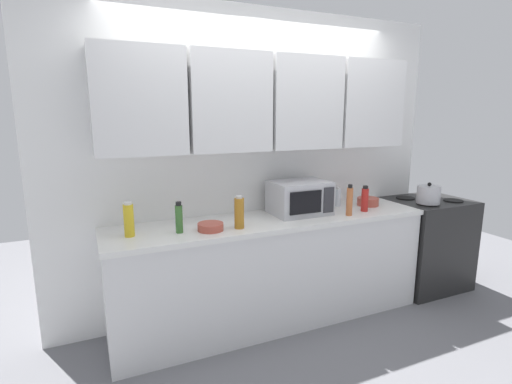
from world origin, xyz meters
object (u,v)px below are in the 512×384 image
(bottle_clear_tall, at_px, (337,197))
(bottle_green_oil, at_px, (179,218))
(bottle_yellow_mustard, at_px, (129,220))
(bottle_spice_jar, at_px, (350,201))
(bowl_ceramic_small, at_px, (368,202))
(bowl_mixing_large, at_px, (210,227))
(stove_range, at_px, (425,243))
(microwave, at_px, (300,198))
(kettle, at_px, (429,195))
(bottle_red_sauce, at_px, (365,199))
(bottle_amber_vinegar, at_px, (239,213))

(bottle_clear_tall, relative_size, bottle_green_oil, 0.77)
(bottle_yellow_mustard, distance_m, bottle_spice_jar, 1.76)
(bowl_ceramic_small, distance_m, bowl_mixing_large, 1.59)
(stove_range, distance_m, microwave, 1.56)
(bottle_green_oil, xyz_separation_m, bottle_spice_jar, (1.41, -0.10, 0.02))
(kettle, distance_m, microwave, 1.29)
(stove_range, xyz_separation_m, bottle_red_sauce, (-0.89, -0.10, 0.56))
(stove_range, xyz_separation_m, bottle_amber_vinegar, (-2.08, -0.13, 0.57))
(bottle_clear_tall, distance_m, bottle_red_sauce, 0.28)
(bottle_clear_tall, bearing_deg, bottle_red_sauce, -68.78)
(bottle_green_oil, relative_size, bottle_red_sauce, 1.01)
(bottle_yellow_mustard, distance_m, bottle_amber_vinegar, 0.78)
(kettle, height_order, bottle_red_sauce, bottle_red_sauce)
(microwave, distance_m, bottle_yellow_mustard, 1.40)
(stove_range, xyz_separation_m, bottle_green_oil, (-2.51, -0.06, 0.56))
(bottle_spice_jar, distance_m, bottle_amber_vinegar, 0.98)
(stove_range, distance_m, bottle_yellow_mustard, 2.91)
(microwave, height_order, bottle_green_oil, microwave)
(bottle_clear_tall, xyz_separation_m, bottle_spice_jar, (-0.11, -0.32, 0.04))
(bottle_amber_vinegar, height_order, bowl_ceramic_small, bottle_amber_vinegar)
(stove_range, xyz_separation_m, kettle, (-0.17, -0.14, 0.54))
(stove_range, xyz_separation_m, bottle_yellow_mustard, (-2.85, -0.00, 0.57))
(stove_range, relative_size, bottle_clear_tall, 5.21)
(bottle_clear_tall, xyz_separation_m, bottle_yellow_mustard, (-1.86, -0.16, 0.04))
(stove_range, distance_m, bottle_red_sauce, 1.05)
(kettle, distance_m, bottle_spice_jar, 0.93)
(bottle_yellow_mustard, relative_size, bottle_spice_jar, 0.93)
(bottle_yellow_mustard, bearing_deg, bottle_clear_tall, 4.92)
(bottle_clear_tall, height_order, bottle_amber_vinegar, bottle_amber_vinegar)
(bottle_green_oil, height_order, bowl_mixing_large, bottle_green_oil)
(bottle_clear_tall, bearing_deg, bottle_green_oil, -171.84)
(kettle, bearing_deg, bottle_amber_vinegar, 179.74)
(kettle, xyz_separation_m, bottle_clear_tall, (-0.82, 0.30, -0.01))
(microwave, height_order, bowl_ceramic_small, microwave)
(kettle, xyz_separation_m, microwave, (-1.28, 0.20, 0.05))
(stove_range, height_order, bottle_clear_tall, bottle_clear_tall)
(stove_range, height_order, kettle, kettle)
(bottle_spice_jar, height_order, bottle_amber_vinegar, bottle_spice_jar)
(bottle_clear_tall, relative_size, bowl_mixing_large, 0.92)
(bottle_red_sauce, bearing_deg, bottle_green_oil, 178.54)
(bottle_amber_vinegar, distance_m, bowl_mixing_large, 0.24)
(bottle_amber_vinegar, distance_m, bottle_red_sauce, 1.19)
(bowl_mixing_large, bearing_deg, bottle_red_sauce, -0.13)
(microwave, height_order, bottle_red_sauce, microwave)
(stove_range, bearing_deg, bottle_yellow_mustard, -179.96)
(bottle_red_sauce, bearing_deg, bottle_clear_tall, 111.22)
(bottle_amber_vinegar, xyz_separation_m, bowl_mixing_large, (-0.21, 0.03, -0.09))
(bottle_spice_jar, relative_size, bowl_mixing_large, 1.39)
(bottle_yellow_mustard, distance_m, bottle_red_sauce, 1.97)
(kettle, relative_size, bowl_ceramic_small, 1.07)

